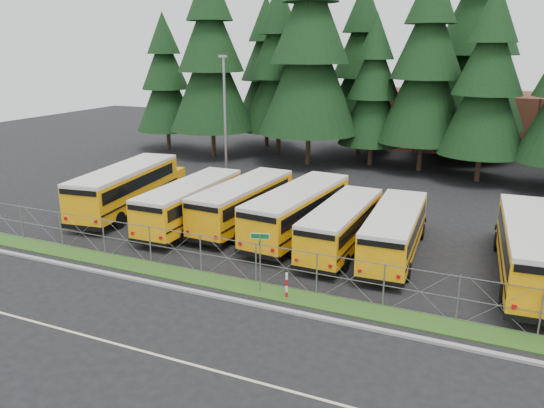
{
  "coord_description": "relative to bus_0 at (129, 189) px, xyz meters",
  "views": [
    {
      "loc": [
        8.95,
        -21.69,
        10.68
      ],
      "look_at": [
        -2.39,
        4.0,
        2.36
      ],
      "focal_mm": 35.0,
      "sensor_mm": 36.0,
      "label": 1
    }
  ],
  "objects": [
    {
      "name": "light_standard",
      "position": [
        2.99,
        8.17,
        3.96
      ],
      "size": [
        0.7,
        0.35,
        10.14
      ],
      "color": "gray",
      "rests_on": "ground"
    },
    {
      "name": "brick_building",
      "position": [
        19.74,
        34.09,
        1.46
      ],
      "size": [
        22.0,
        10.0,
        6.0
      ],
      "primitive_type": "cube",
      "color": "brown",
      "rests_on": "ground"
    },
    {
      "name": "bus_6",
      "position": [
        18.03,
        -0.96,
        -0.22
      ],
      "size": [
        2.82,
        10.18,
        2.64
      ],
      "primitive_type": null,
      "rotation": [
        0.0,
        0.0,
        0.04
      ],
      "color": "orange",
      "rests_on": "ground"
    },
    {
      "name": "conifer_4",
      "position": [
        11.34,
        21.05,
        5.31
      ],
      "size": [
        6.19,
        6.19,
        13.7
      ],
      "primitive_type": null,
      "color": "black",
      "rests_on": "ground"
    },
    {
      "name": "conifer_2",
      "position": [
        1.27,
        22.58,
        6.9
      ],
      "size": [
        7.64,
        7.64,
        16.89
      ],
      "primitive_type": null,
      "color": "black",
      "rests_on": "ground"
    },
    {
      "name": "bus_2",
      "position": [
        5.62,
        -0.88,
        -0.14
      ],
      "size": [
        2.64,
        10.69,
        2.79
      ],
      "primitive_type": null,
      "rotation": [
        0.0,
        0.0,
        0.01
      ],
      "color": "orange",
      "rests_on": "ground"
    },
    {
      "name": "conifer_11",
      "position": [
        8.77,
        26.29,
        7.02
      ],
      "size": [
        7.75,
        7.75,
        17.13
      ],
      "primitive_type": null,
      "color": "black",
      "rests_on": "ground"
    },
    {
      "name": "conifer_3",
      "position": [
        5.87,
        18.94,
        8.73
      ],
      "size": [
        9.29,
        9.29,
        20.55
      ],
      "primitive_type": null,
      "color": "black",
      "rests_on": "ground"
    },
    {
      "name": "bus_5",
      "position": [
        15.23,
        -1.02,
        -0.24
      ],
      "size": [
        2.59,
        10.01,
        2.61
      ],
      "primitive_type": null,
      "rotation": [
        0.0,
        0.0,
        -0.02
      ],
      "color": "orange",
      "rests_on": "ground"
    },
    {
      "name": "conifer_5",
      "position": [
        15.93,
        20.65,
        7.38
      ],
      "size": [
        8.07,
        8.07,
        17.85
      ],
      "primitive_type": null,
      "color": "black",
      "rests_on": "ground"
    },
    {
      "name": "bus_0",
      "position": [
        0.0,
        0.0,
        0.0
      ],
      "size": [
        4.31,
        12.03,
        3.08
      ],
      "primitive_type": null,
      "rotation": [
        0.0,
        0.0,
        0.13
      ],
      "color": "orange",
      "rests_on": "ground"
    },
    {
      "name": "street_sign",
      "position": [
        13.32,
        -7.69,
        0.49
      ],
      "size": [
        0.81,
        0.53,
        2.81
      ],
      "color": "gray",
      "rests_on": "ground"
    },
    {
      "name": "striped_bollard",
      "position": [
        14.66,
        -7.81,
        -0.94
      ],
      "size": [
        0.11,
        0.11,
        1.2
      ],
      "primitive_type": "cylinder",
      "color": "#B20C0C",
      "rests_on": "ground"
    },
    {
      "name": "curb",
      "position": [
        13.74,
        -9.01,
        -1.48
      ],
      "size": [
        50.0,
        0.25,
        0.12
      ],
      "primitive_type": "cube",
      "color": "gray",
      "rests_on": "ground"
    },
    {
      "name": "conifer_6",
      "position": [
        21.0,
        18.41,
        6.27
      ],
      "size": [
        7.07,
        7.07,
        15.63
      ],
      "primitive_type": null,
      "color": "black",
      "rests_on": "ground"
    },
    {
      "name": "conifer_0",
      "position": [
        -10.74,
        20.27,
        5.58
      ],
      "size": [
        6.44,
        6.44,
        14.24
      ],
      "primitive_type": null,
      "color": "black",
      "rests_on": "ground"
    },
    {
      "name": "chainlink_fence",
      "position": [
        13.74,
        -6.91,
        -0.54
      ],
      "size": [
        44.0,
        0.1,
        2.0
      ],
      "primitive_type": null,
      "color": "gray",
      "rests_on": "ground"
    },
    {
      "name": "bus_4",
      "position": [
        12.31,
        0.06,
        -0.09
      ],
      "size": [
        3.6,
        11.3,
        2.91
      ],
      "primitive_type": null,
      "rotation": [
        0.0,
        0.0,
        -0.09
      ],
      "color": "orange",
      "rests_on": "ground"
    },
    {
      "name": "conifer_10",
      "position": [
        -1.76,
        26.33,
        6.46
      ],
      "size": [
        7.24,
        7.24,
        16.0
      ],
      "primitive_type": null,
      "color": "black",
      "rests_on": "ground"
    },
    {
      "name": "bus_east",
      "position": [
        24.46,
        -1.51,
        -0.03
      ],
      "size": [
        3.44,
        11.69,
        3.03
      ],
      "primitive_type": null,
      "rotation": [
        0.0,
        0.0,
        0.06
      ],
      "color": "orange",
      "rests_on": "ground"
    },
    {
      "name": "bus_3",
      "position": [
        8.56,
        0.46,
        -0.15
      ],
      "size": [
        3.08,
        10.76,
        2.79
      ],
      "primitive_type": null,
      "rotation": [
        0.0,
        0.0,
        -0.05
      ],
      "color": "orange",
      "rests_on": "ground"
    },
    {
      "name": "conifer_1",
      "position": [
        -4.29,
        18.81,
        7.76
      ],
      "size": [
        8.41,
        8.41,
        18.61
      ],
      "primitive_type": null,
      "color": "black",
      "rests_on": "ground"
    },
    {
      "name": "ground",
      "position": [
        13.74,
        -5.91,
        -1.54
      ],
      "size": [
        120.0,
        120.0,
        0.0
      ],
      "primitive_type": "plane",
      "color": "black",
      "rests_on": "ground"
    },
    {
      "name": "grass_verge",
      "position": [
        13.74,
        -7.61,
        -1.51
      ],
      "size": [
        50.0,
        1.4,
        0.06
      ],
      "primitive_type": "cube",
      "color": "#1E3F12",
      "rests_on": "ground"
    },
    {
      "name": "road_lane_line",
      "position": [
        13.74,
        -13.91,
        -1.54
      ],
      "size": [
        50.0,
        0.12,
        0.01
      ],
      "primitive_type": "cube",
      "color": "beige",
      "rests_on": "ground"
    },
    {
      "name": "conifer_12",
      "position": [
        19.36,
        27.16,
        9.5
      ],
      "size": [
        9.98,
        9.98,
        22.08
      ],
      "primitive_type": null,
      "color": "black",
      "rests_on": "ground"
    }
  ]
}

